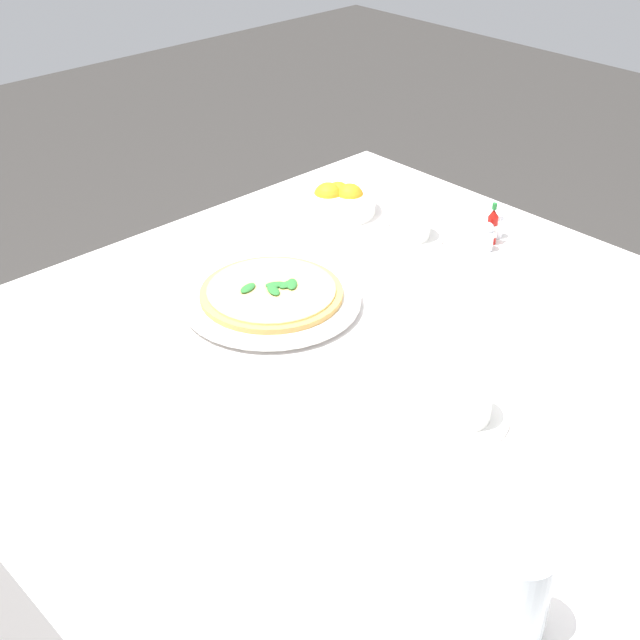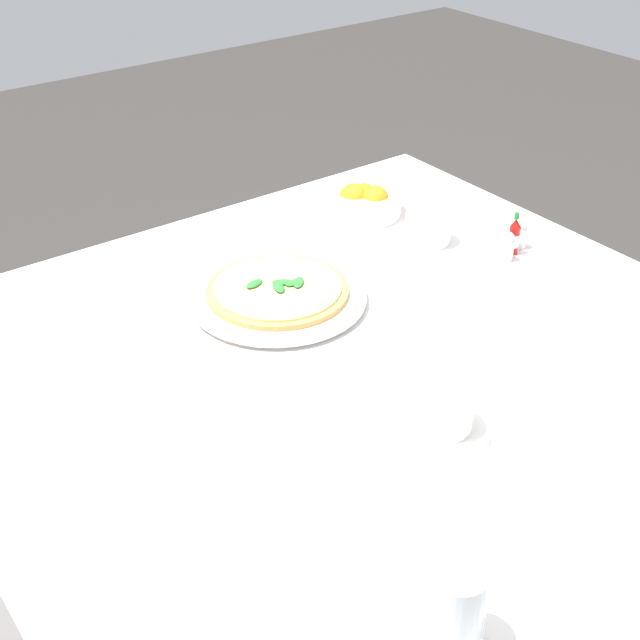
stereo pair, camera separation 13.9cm
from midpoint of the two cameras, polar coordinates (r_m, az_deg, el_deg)
The scene contains 10 objects.
dining_table at distance 1.41m, azimuth 0.50°, elevation -6.79°, with size 1.20×1.20×0.75m.
pizza_plate at distance 1.46m, azimuth -5.90°, elevation 1.29°, with size 0.30×0.30×0.02m.
pizza at distance 1.46m, azimuth -5.93°, elevation 1.76°, with size 0.24×0.24×0.02m.
coffee_cup_center_back at distance 1.20m, azimuth 6.20°, elevation -5.50°, with size 0.13×0.13×0.07m.
coffee_cup_far_left at distance 1.66m, azimuth 3.56°, elevation 6.19°, with size 0.13×0.13×0.06m.
water_glass_near_left at distance 0.94m, azimuth 8.56°, elevation -17.63°, with size 0.07×0.07×0.11m.
citrus_bowl at distance 1.77m, azimuth -1.04°, elevation 7.84°, with size 0.15×0.15×0.07m.
hot_sauce_bottle at distance 1.66m, azimuth 8.91°, elevation 6.00°, with size 0.02×0.02×0.08m.
salt_shaker at distance 1.64m, azimuth 8.53°, elevation 5.31°, with size 0.03×0.03×0.06m.
pepper_shaker at distance 1.69m, azimuth 9.22°, elevation 6.12°, with size 0.03×0.03×0.06m.
Camera 1 is at (0.80, 0.74, 1.52)m, focal length 48.74 mm.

